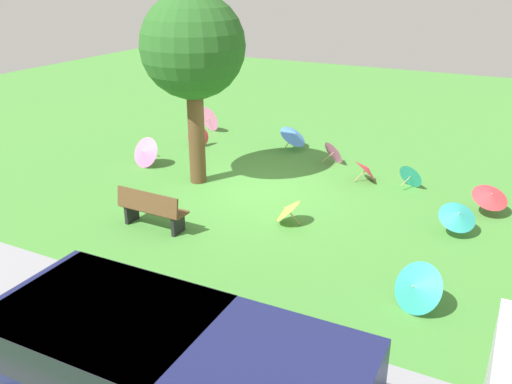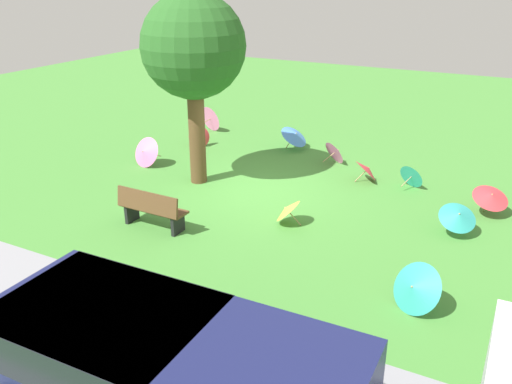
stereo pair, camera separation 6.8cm
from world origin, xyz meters
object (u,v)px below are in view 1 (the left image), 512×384
Objects in this scene: parasol_teal_1 at (412,175)px; parasol_red_0 at (199,137)px; van_dark at (161,369)px; parasol_pink_4 at (144,152)px; parasol_teal_2 at (458,215)px; parasol_red_4 at (491,196)px; shade_tree at (193,48)px; parasol_pink_2 at (211,118)px; parasol_teal_0 at (415,287)px; parasol_pink_3 at (335,151)px; park_bench at (151,209)px; parasol_red_1 at (367,169)px; parasol_blue_0 at (294,135)px; parasol_yellow_0 at (287,209)px.

parasol_red_0 is at bearing -2.59° from parasol_teal_1.
parasol_pink_4 is (6.32, -7.63, -0.47)m from van_dark.
parasol_pink_4 is (8.70, -0.41, -0.02)m from parasol_teal_2.
parasol_red_4 is 1.16× the size of parasol_pink_4.
parasol_pink_2 is (2.32, -4.37, -3.05)m from shade_tree.
parasol_teal_0 is 7.44m from parasol_pink_3.
shade_tree is at bearing -1.00° from parasol_teal_2.
parasol_pink_2 is at bearing -67.53° from park_bench.
parasol_red_4 is (-6.49, -4.18, 0.01)m from park_bench.
parasol_red_1 is 1.05× the size of parasol_pink_2.
park_bench reaches higher than parasol_pink_4.
park_bench is 4.23m from shade_tree.
parasol_teal_2 is at bearing 140.39° from parasol_pink_3.
park_bench is 2.04× the size of parasol_red_0.
parasol_teal_1 is 0.75× the size of parasol_teal_2.
parasol_pink_2 is (9.48, -3.06, -0.02)m from parasol_red_4.
parasol_red_0 is 2.29m from parasol_pink_4.
parasol_blue_0 is 3.54m from parasol_pink_2.
parasol_red_4 is at bearing -109.41° from parasol_teal_2.
parasol_teal_0 is at bearing 86.54° from parasol_teal_2.
parasol_teal_1 is at bearing -156.66° from shade_tree.
parasol_teal_0 is 11.68m from parasol_pink_2.
parasol_red_0 reaches higher than parasol_red_4.
van_dark is 5.19× the size of parasol_pink_3.
parasol_blue_0 is 0.95× the size of parasol_teal_2.
parasol_yellow_0 is 0.73× the size of parasol_teal_2.
van_dark is at bearing 120.88° from parasol_red_0.
parasol_blue_0 is at bearing -94.20° from park_bench.
parasol_teal_0 reaches higher than parasol_red_0.
shade_tree is at bearing -59.71° from van_dark.
van_dark is 4.12× the size of parasol_red_4.
parasol_pink_4 is at bearing -2.70° from parasol_teal_2.
parasol_red_0 is at bearing 7.47° from parasol_pink_3.
parasol_teal_0 is 1.09× the size of parasol_blue_0.
parasol_blue_0 is (-1.16, -3.72, -3.02)m from shade_tree.
parasol_blue_0 is 4.69m from parasol_pink_4.
parasol_red_1 is at bearing 141.06° from parasol_pink_3.
parasol_red_1 is (0.29, -9.44, -0.57)m from van_dark.
parasol_teal_2 is at bearing 70.59° from parasol_red_4.
parasol_teal_1 is 2.58m from parasol_pink_3.
parasol_pink_4 reaches higher than parasol_red_4.
park_bench reaches higher than parasol_blue_0.
parasol_teal_2 is at bearing 162.20° from parasol_red_0.
parasol_pink_2 is at bearing -15.87° from parasol_teal_1.
parasol_red_4 is (-2.88, -8.64, -0.43)m from van_dark.
parasol_red_4 reaches higher than parasol_red_1.
park_bench is 5.81m from parasol_teal_0.
parasol_red_1 is at bearing -88.27° from van_dark.
parasol_teal_0 reaches higher than parasol_teal_1.
parasol_red_4 is at bearing -146.64° from parasol_yellow_0.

